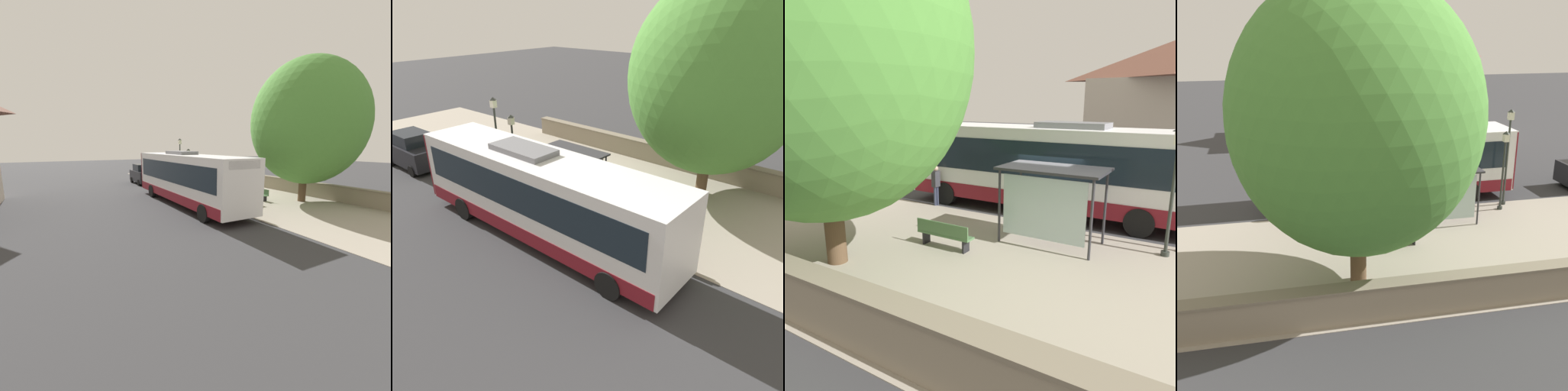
# 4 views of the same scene
# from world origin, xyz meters

# --- Properties ---
(ground_plane) EXTENTS (120.00, 120.00, 0.00)m
(ground_plane) POSITION_xyz_m (0.00, 0.00, 0.00)
(ground_plane) COLOR #353538
(ground_plane) RESTS_ON ground
(sidewalk_plaza) EXTENTS (9.00, 44.00, 0.02)m
(sidewalk_plaza) POSITION_xyz_m (-4.50, 0.00, 0.01)
(sidewalk_plaza) COLOR #9E9384
(sidewalk_plaza) RESTS_ON ground
(stone_wall) EXTENTS (0.60, 20.00, 1.18)m
(stone_wall) POSITION_xyz_m (-8.55, 0.00, 0.60)
(stone_wall) COLOR gray
(stone_wall) RESTS_ON ground
(bus) EXTENTS (2.72, 12.17, 3.68)m
(bus) POSITION_xyz_m (1.66, 0.52, 1.90)
(bus) COLOR white
(bus) RESTS_ON ground
(bus_shelter) EXTENTS (1.84, 3.24, 2.47)m
(bus_shelter) POSITION_xyz_m (-1.81, -0.92, 2.08)
(bus_shelter) COLOR #2D2D33
(bus_shelter) RESTS_ON ground
(pedestrian) EXTENTS (0.34, 0.23, 1.77)m
(pedestrian) POSITION_xyz_m (0.05, 5.04, 1.04)
(pedestrian) COLOR #2D3347
(pedestrian) RESTS_ON ground
(bench) EXTENTS (0.40, 1.90, 0.88)m
(bench) POSITION_xyz_m (-3.83, 1.70, 0.48)
(bench) COLOR #4C7247
(bench) RESTS_ON ground
(street_lamp_near) EXTENTS (0.28, 0.28, 4.67)m
(street_lamp_near) POSITION_xyz_m (-0.32, -4.69, 2.76)
(street_lamp_near) COLOR #2D332D
(street_lamp_near) RESTS_ON ground
(street_lamp_far) EXTENTS (0.28, 0.28, 3.79)m
(street_lamp_far) POSITION_xyz_m (-0.92, -4.22, 2.27)
(street_lamp_far) COLOR #2D332D
(street_lamp_far) RESTS_ON ground
(shade_tree) EXTENTS (7.85, 7.85, 9.99)m
(shade_tree) POSITION_xyz_m (-6.25, 3.68, 5.66)
(shade_tree) COLOR brown
(shade_tree) RESTS_ON ground
(parked_car_behind_bus) EXTENTS (2.00, 3.97, 2.08)m
(parked_car_behind_bus) POSITION_xyz_m (1.15, -10.87, 1.00)
(parked_car_behind_bus) COLOR black
(parked_car_behind_bus) RESTS_ON ground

